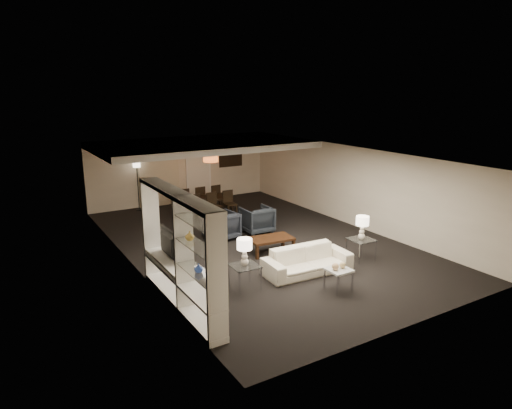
{
  "coord_description": "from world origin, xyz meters",
  "views": [
    {
      "loc": [
        -6.34,
        -10.53,
        4.26
      ],
      "look_at": [
        0.0,
        0.0,
        1.1
      ],
      "focal_mm": 32.0,
      "sensor_mm": 36.0,
      "label": 1
    }
  ],
  "objects_px": {
    "sofa": "(307,260)",
    "side_table_left": "(245,277)",
    "marble_table": "(338,279)",
    "chair_nm": "(214,206)",
    "pendant_light": "(211,158)",
    "vase_amber": "(190,236)",
    "chair_fl": "(183,200)",
    "table_lamp_right": "(362,228)",
    "coffee_table": "(271,245)",
    "chair_fr": "(213,196)",
    "floor_speaker": "(214,256)",
    "chair_fm": "(198,198)",
    "dining_table": "(206,206)",
    "vase_blue": "(199,268)",
    "armchair_right": "(257,220)",
    "side_table_right": "(361,249)",
    "floor_lamp": "(138,185)",
    "table_lamp_left": "(245,252)",
    "chair_nr": "(230,203)",
    "chair_nl": "(198,208)",
    "armchair_left": "(221,226)",
    "television": "(166,244)"
  },
  "relations": [
    {
      "from": "armchair_left",
      "to": "armchair_right",
      "type": "height_order",
      "value": "same"
    },
    {
      "from": "television",
      "to": "chair_nl",
      "type": "bearing_deg",
      "value": -31.03
    },
    {
      "from": "pendant_light",
      "to": "vase_amber",
      "type": "height_order",
      "value": "pendant_light"
    },
    {
      "from": "coffee_table",
      "to": "sofa",
      "type": "bearing_deg",
      "value": -90.0
    },
    {
      "from": "sofa",
      "to": "chair_fm",
      "type": "relative_size",
      "value": 2.46
    },
    {
      "from": "pendant_light",
      "to": "coffee_table",
      "type": "height_order",
      "value": "pendant_light"
    },
    {
      "from": "pendant_light",
      "to": "chair_nr",
      "type": "height_order",
      "value": "pendant_light"
    },
    {
      "from": "pendant_light",
      "to": "vase_amber",
      "type": "distance_m",
      "value": 7.58
    },
    {
      "from": "dining_table",
      "to": "marble_table",
      "type": "bearing_deg",
      "value": -85.4
    },
    {
      "from": "chair_nl",
      "to": "chair_nm",
      "type": "xyz_separation_m",
      "value": [
        0.6,
        0.0,
        0.0
      ]
    },
    {
      "from": "dining_table",
      "to": "chair_fm",
      "type": "bearing_deg",
      "value": 96.0
    },
    {
      "from": "armchair_right",
      "to": "side_table_left",
      "type": "xyz_separation_m",
      "value": [
        -2.3,
        -3.3,
        -0.12
      ]
    },
    {
      "from": "pendant_light",
      "to": "chair_nl",
      "type": "xyz_separation_m",
      "value": [
        -0.84,
        -0.69,
        -1.49
      ]
    },
    {
      "from": "dining_table",
      "to": "chair_fl",
      "type": "bearing_deg",
      "value": 138.71
    },
    {
      "from": "chair_fl",
      "to": "coffee_table",
      "type": "bearing_deg",
      "value": 97.44
    },
    {
      "from": "coffee_table",
      "to": "floor_lamp",
      "type": "relative_size",
      "value": 0.65
    },
    {
      "from": "chair_nr",
      "to": "pendant_light",
      "type": "bearing_deg",
      "value": 118.0
    },
    {
      "from": "chair_fl",
      "to": "side_table_left",
      "type": "bearing_deg",
      "value": 81.76
    },
    {
      "from": "side_table_left",
      "to": "vase_amber",
      "type": "xyz_separation_m",
      "value": [
        -1.5,
        -0.63,
        1.38
      ]
    },
    {
      "from": "table_lamp_left",
      "to": "floor_lamp",
      "type": "relative_size",
      "value": 0.34
    },
    {
      "from": "table_lamp_right",
      "to": "chair_nm",
      "type": "distance_m",
      "value": 5.57
    },
    {
      "from": "vase_amber",
      "to": "chair_fr",
      "type": "xyz_separation_m",
      "value": [
        3.97,
        7.27,
        -1.22
      ]
    },
    {
      "from": "television",
      "to": "chair_nr",
      "type": "relative_size",
      "value": 1.23
    },
    {
      "from": "pendant_light",
      "to": "chair_fm",
      "type": "distance_m",
      "value": 1.63
    },
    {
      "from": "side_table_right",
      "to": "dining_table",
      "type": "height_order",
      "value": "dining_table"
    },
    {
      "from": "sofa",
      "to": "side_table_left",
      "type": "xyz_separation_m",
      "value": [
        -1.7,
        0.0,
        -0.04
      ]
    },
    {
      "from": "chair_nr",
      "to": "sofa",
      "type": "bearing_deg",
      "value": -98.05
    },
    {
      "from": "chair_fr",
      "to": "chair_fl",
      "type": "bearing_deg",
      "value": -6.39
    },
    {
      "from": "chair_nm",
      "to": "chair_fl",
      "type": "relative_size",
      "value": 1.0
    },
    {
      "from": "sofa",
      "to": "chair_fr",
      "type": "relative_size",
      "value": 2.46
    },
    {
      "from": "table_lamp_right",
      "to": "vase_amber",
      "type": "distance_m",
      "value": 5.01
    },
    {
      "from": "armchair_right",
      "to": "dining_table",
      "type": "distance_m",
      "value": 2.73
    },
    {
      "from": "sofa",
      "to": "chair_nm",
      "type": "height_order",
      "value": "chair_nm"
    },
    {
      "from": "sofa",
      "to": "chair_nr",
      "type": "distance_m",
      "value": 5.4
    },
    {
      "from": "side_table_right",
      "to": "chair_fl",
      "type": "bearing_deg",
      "value": 107.74
    },
    {
      "from": "chair_fl",
      "to": "floor_lamp",
      "type": "bearing_deg",
      "value": -37.85
    },
    {
      "from": "floor_speaker",
      "to": "chair_fm",
      "type": "bearing_deg",
      "value": 49.42
    },
    {
      "from": "coffee_table",
      "to": "floor_lamp",
      "type": "bearing_deg",
      "value": 105.29
    },
    {
      "from": "chair_fl",
      "to": "sofa",
      "type": "bearing_deg",
      "value": 96.28
    },
    {
      "from": "vase_amber",
      "to": "chair_nr",
      "type": "bearing_deg",
      "value": 56.37
    },
    {
      "from": "chair_nr",
      "to": "chair_fm",
      "type": "distance_m",
      "value": 1.43
    },
    {
      "from": "armchair_left",
      "to": "chair_nl",
      "type": "xyz_separation_m",
      "value": [
        0.17,
        2.04,
        0.04
      ]
    },
    {
      "from": "table_lamp_left",
      "to": "marble_table",
      "type": "bearing_deg",
      "value": -32.91
    },
    {
      "from": "side_table_right",
      "to": "floor_lamp",
      "type": "bearing_deg",
      "value": 113.62
    },
    {
      "from": "vase_blue",
      "to": "chair_fl",
      "type": "distance_m",
      "value": 8.15
    },
    {
      "from": "marble_table",
      "to": "chair_nm",
      "type": "height_order",
      "value": "chair_nm"
    },
    {
      "from": "armchair_right",
      "to": "vase_amber",
      "type": "relative_size",
      "value": 4.9
    },
    {
      "from": "side_table_left",
      "to": "chair_fm",
      "type": "height_order",
      "value": "chair_fm"
    },
    {
      "from": "sofa",
      "to": "dining_table",
      "type": "relative_size",
      "value": 1.29
    },
    {
      "from": "chair_fr",
      "to": "floor_lamp",
      "type": "distance_m",
      "value": 2.7
    }
  ]
}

